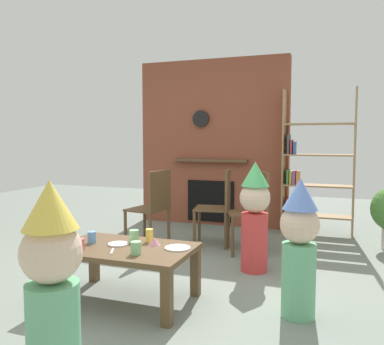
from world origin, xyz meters
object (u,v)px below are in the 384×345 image
(coffee_table, at_px, (125,255))
(child_in_pink, at_px, (299,244))
(paper_plate_front, at_px, (178,248))
(dining_chair_middle, at_px, (220,203))
(child_with_cone_hat, at_px, (52,284))
(dining_chair_right, at_px, (255,207))
(bookshelf, at_px, (313,168))
(paper_cup_near_left, at_px, (134,236))
(paper_plate_rear, at_px, (118,244))
(paper_cup_center, at_px, (92,237))
(paper_cup_near_right, at_px, (150,235))
(child_by_the_chairs, at_px, (255,214))
(dining_chair_left, at_px, (153,204))
(paper_cup_far_right, at_px, (80,244))
(paper_cup_far_left, at_px, (136,248))
(birthday_cake_slice, at_px, (154,241))

(coffee_table, height_order, child_in_pink, child_in_pink)
(paper_plate_front, xyz_separation_m, dining_chair_middle, (-0.17, 1.74, 0.08))
(child_with_cone_hat, distance_m, dining_chair_right, 2.88)
(child_with_cone_hat, bearing_deg, bookshelf, -26.26)
(dining_chair_middle, xyz_separation_m, dining_chair_right, (0.44, -0.14, 0.00))
(paper_cup_near_left, relative_size, dining_chair_right, 0.11)
(bookshelf, distance_m, dining_chair_middle, 1.42)
(paper_plate_rear, bearing_deg, coffee_table, -22.86)
(paper_cup_center, relative_size, child_in_pink, 0.09)
(paper_plate_rear, xyz_separation_m, dining_chair_middle, (0.31, 1.79, 0.08))
(paper_cup_near_right, xyz_separation_m, child_by_the_chairs, (0.69, 0.85, 0.07))
(dining_chair_left, distance_m, dining_chair_right, 1.16)
(paper_cup_far_right, bearing_deg, paper_cup_near_right, 45.30)
(bookshelf, relative_size, dining_chair_middle, 2.11)
(paper_cup_center, relative_size, child_by_the_chairs, 0.09)
(paper_cup_far_left, relative_size, dining_chair_right, 0.10)
(paper_cup_far_left, xyz_separation_m, paper_plate_rear, (-0.25, 0.18, -0.04))
(paper_cup_center, xyz_separation_m, dining_chair_middle, (0.54, 1.81, 0.04))
(child_with_cone_hat, bearing_deg, paper_cup_far_left, -7.85)
(dining_chair_middle, height_order, dining_chair_right, same)
(birthday_cake_slice, relative_size, child_with_cone_hat, 0.09)
(dining_chair_left, bearing_deg, bookshelf, -130.81)
(child_with_cone_hat, bearing_deg, paper_plate_front, -19.20)
(birthday_cake_slice, relative_size, dining_chair_middle, 0.11)
(bookshelf, relative_size, dining_chair_left, 2.11)
(bookshelf, relative_size, paper_plate_rear, 11.82)
(paper_plate_front, height_order, dining_chair_left, dining_chair_left)
(paper_plate_rear, height_order, dining_chair_right, dining_chair_right)
(child_in_pink, bearing_deg, dining_chair_middle, -64.76)
(bookshelf, relative_size, paper_cup_near_right, 17.85)
(paper_cup_far_right, bearing_deg, paper_cup_center, 99.86)
(paper_cup_center, xyz_separation_m, dining_chair_left, (-0.15, 1.46, 0.04))
(dining_chair_right, bearing_deg, paper_plate_front, 56.94)
(dining_chair_right, bearing_deg, bookshelf, -139.45)
(paper_cup_near_left, bearing_deg, birthday_cake_slice, -10.17)
(paper_cup_near_right, distance_m, paper_cup_center, 0.46)
(paper_cup_far_right, bearing_deg, dining_chair_right, 63.31)
(paper_cup_far_right, relative_size, paper_plate_front, 0.44)
(coffee_table, height_order, dining_chair_middle, dining_chair_middle)
(paper_cup_near_right, bearing_deg, coffee_table, -120.16)
(paper_cup_far_right, bearing_deg, paper_cup_near_left, 52.34)
(paper_cup_near_right, height_order, child_with_cone_hat, child_with_cone_hat)
(child_by_the_chairs, height_order, dining_chair_left, child_by_the_chairs)
(paper_plate_rear, xyz_separation_m, child_in_pink, (1.37, 0.13, 0.09))
(paper_cup_near_left, height_order, paper_plate_front, paper_cup_near_left)
(bookshelf, distance_m, paper_cup_near_right, 2.84)
(paper_cup_far_left, xyz_separation_m, dining_chair_middle, (0.06, 1.98, 0.04))
(paper_cup_far_right, distance_m, child_with_cone_hat, 1.11)
(dining_chair_middle, bearing_deg, birthday_cake_slice, 78.80)
(paper_cup_center, distance_m, paper_plate_rear, 0.23)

